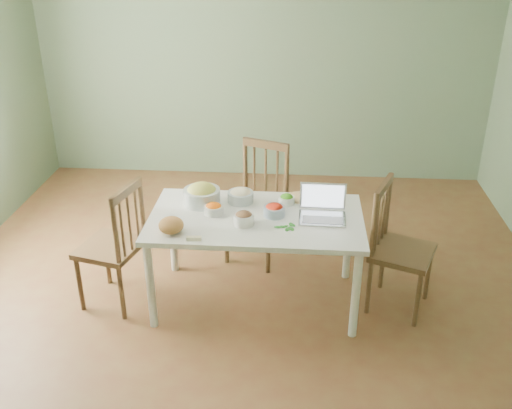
# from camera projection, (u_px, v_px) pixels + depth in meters

# --- Properties ---
(floor) EXTENTS (5.00, 5.00, 0.00)m
(floor) POSITION_uv_depth(u_px,v_px,m) (242.00, 295.00, 4.63)
(floor) COLOR brown
(floor) RESTS_ON ground
(wall_back) EXTENTS (5.00, 0.00, 2.70)m
(wall_back) POSITION_uv_depth(u_px,v_px,m) (264.00, 60.00, 6.27)
(wall_back) COLOR #63785A
(wall_back) RESTS_ON ground
(wall_front) EXTENTS (5.00, 0.00, 2.70)m
(wall_front) POSITION_uv_depth(u_px,v_px,m) (160.00, 403.00, 1.79)
(wall_front) COLOR #63785A
(wall_front) RESTS_ON ground
(dining_table) EXTENTS (1.58, 0.89, 0.74)m
(dining_table) POSITION_uv_depth(u_px,v_px,m) (256.00, 259.00, 4.41)
(dining_table) COLOR white
(dining_table) RESTS_ON floor
(chair_far) EXTENTS (0.58, 0.57, 1.04)m
(chair_far) POSITION_uv_depth(u_px,v_px,m) (256.00, 205.00, 4.93)
(chair_far) COLOR #402A19
(chair_far) RESTS_ON floor
(chair_left) EXTENTS (0.52, 0.54, 1.01)m
(chair_left) POSITION_uv_depth(u_px,v_px,m) (110.00, 245.00, 4.35)
(chair_left) COLOR #402A19
(chair_left) RESTS_ON floor
(chair_right) EXTENTS (0.56, 0.57, 1.01)m
(chair_right) POSITION_uv_depth(u_px,v_px,m) (403.00, 249.00, 4.28)
(chair_right) COLOR #402A19
(chair_right) RESTS_ON floor
(bread_boule) EXTENTS (0.24, 0.24, 0.12)m
(bread_boule) POSITION_uv_depth(u_px,v_px,m) (171.00, 225.00, 4.01)
(bread_boule) COLOR #B06B35
(bread_boule) RESTS_ON dining_table
(butter_stick) EXTENTS (0.11, 0.04, 0.03)m
(butter_stick) POSITION_uv_depth(u_px,v_px,m) (194.00, 238.00, 3.93)
(butter_stick) COLOR #FDEFC1
(butter_stick) RESTS_ON dining_table
(bowl_squash) EXTENTS (0.35, 0.35, 0.16)m
(bowl_squash) POSITION_uv_depth(u_px,v_px,m) (202.00, 194.00, 4.41)
(bowl_squash) COLOR gold
(bowl_squash) RESTS_ON dining_table
(bowl_carrot) EXTENTS (0.18, 0.18, 0.08)m
(bowl_carrot) POSITION_uv_depth(u_px,v_px,m) (214.00, 208.00, 4.28)
(bowl_carrot) COLOR #D04E03
(bowl_carrot) RESTS_ON dining_table
(bowl_onion) EXTENTS (0.26, 0.26, 0.11)m
(bowl_onion) POSITION_uv_depth(u_px,v_px,m) (240.00, 195.00, 4.45)
(bowl_onion) COLOR beige
(bowl_onion) RESTS_ON dining_table
(bowl_mushroom) EXTENTS (0.17, 0.17, 0.10)m
(bowl_mushroom) POSITION_uv_depth(u_px,v_px,m) (244.00, 218.00, 4.12)
(bowl_mushroom) COLOR #492E12
(bowl_mushroom) RESTS_ON dining_table
(bowl_redpep) EXTENTS (0.21, 0.21, 0.09)m
(bowl_redpep) POSITION_uv_depth(u_px,v_px,m) (274.00, 210.00, 4.24)
(bowl_redpep) COLOR #AF2200
(bowl_redpep) RESTS_ON dining_table
(bowl_broccoli) EXTENTS (0.14, 0.14, 0.08)m
(bowl_broccoli) POSITION_uv_depth(u_px,v_px,m) (287.00, 199.00, 4.43)
(bowl_broccoli) COLOR #22610C
(bowl_broccoli) RESTS_ON dining_table
(flatbread) EXTENTS (0.26, 0.26, 0.02)m
(flatbread) POSITION_uv_depth(u_px,v_px,m) (300.00, 197.00, 4.52)
(flatbread) COLOR #E0B379
(flatbread) RESTS_ON dining_table
(basil_bunch) EXTENTS (0.18, 0.18, 0.02)m
(basil_bunch) POSITION_uv_depth(u_px,v_px,m) (285.00, 226.00, 4.09)
(basil_bunch) COLOR #21491B
(basil_bunch) RESTS_ON dining_table
(laptop) EXTENTS (0.35, 0.28, 0.24)m
(laptop) POSITION_uv_depth(u_px,v_px,m) (323.00, 205.00, 4.15)
(laptop) COLOR silver
(laptop) RESTS_ON dining_table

